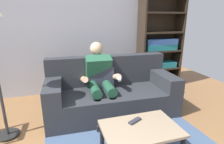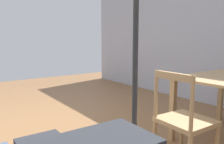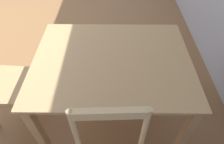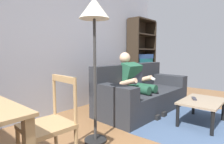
# 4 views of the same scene
# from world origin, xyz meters

# --- Properties ---
(ground_plane) EXTENTS (8.28, 8.28, 0.00)m
(ground_plane) POSITION_xyz_m (0.00, 0.00, 0.00)
(ground_plane) COLOR brown
(wall_side) EXTENTS (0.12, 5.90, 2.70)m
(wall_side) POSITION_xyz_m (-3.14, 0.00, 1.35)
(wall_side) COLOR #ABB0BE
(wall_side) RESTS_ON ground_plane
(dining_chair_facing_couch) EXTENTS (0.44, 0.44, 0.88)m
(dining_chair_facing_couch) POSITION_xyz_m (-0.97, 1.51, 0.44)
(dining_chair_facing_couch) COLOR tan
(dining_chair_facing_couch) RESTS_ON ground_plane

